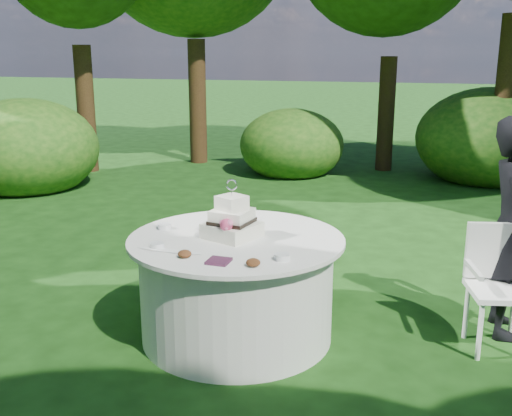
# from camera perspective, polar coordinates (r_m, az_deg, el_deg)

# --- Properties ---
(ground) EXTENTS (80.00, 80.00, 0.00)m
(ground) POSITION_cam_1_polar(r_m,az_deg,el_deg) (4.59, -1.82, -12.01)
(ground) COLOR #14340E
(ground) RESTS_ON ground
(napkins) EXTENTS (0.14, 0.14, 0.02)m
(napkins) POSITION_cam_1_polar(r_m,az_deg,el_deg) (3.80, -3.57, -5.07)
(napkins) COLOR #481F39
(napkins) RESTS_ON table
(feather_plume) EXTENTS (0.48, 0.07, 0.01)m
(feather_plume) POSITION_cam_1_polar(r_m,az_deg,el_deg) (4.04, -8.29, -4.04)
(feather_plume) COLOR white
(feather_plume) RESTS_ON table
(guest) EXTENTS (0.46, 0.64, 1.63)m
(guest) POSITION_cam_1_polar(r_m,az_deg,el_deg) (4.75, 23.16, -1.74)
(guest) COLOR black
(guest) RESTS_ON ground
(table) EXTENTS (1.56, 1.56, 0.77)m
(table) POSITION_cam_1_polar(r_m,az_deg,el_deg) (4.43, -1.86, -7.52)
(table) COLOR silver
(table) RESTS_ON ground
(cake) EXTENTS (0.43, 0.43, 0.43)m
(cake) POSITION_cam_1_polar(r_m,az_deg,el_deg) (4.27, -2.32, -1.35)
(cake) COLOR white
(cake) RESTS_ON table
(chair) EXTENTS (0.51, 0.50, 0.89)m
(chair) POSITION_cam_1_polar(r_m,az_deg,el_deg) (4.59, 22.03, -6.13)
(chair) COLOR white
(chair) RESTS_ON ground
(votives) EXTENTS (1.13, 0.94, 0.04)m
(votives) POSITION_cam_1_polar(r_m,az_deg,el_deg) (4.31, -4.88, -2.57)
(votives) COLOR white
(votives) RESTS_ON table
(petal_cups) EXTENTS (0.56, 0.11, 0.05)m
(petal_cups) POSITION_cam_1_polar(r_m,az_deg,el_deg) (3.81, -3.63, -4.78)
(petal_cups) COLOR #562D16
(petal_cups) RESTS_ON table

